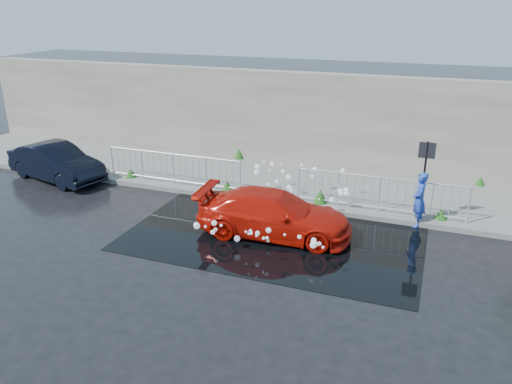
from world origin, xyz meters
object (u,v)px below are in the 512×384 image
(dark_car, at_px, (56,162))
(person, at_px, (419,200))
(sign_post, at_px, (425,168))
(red_car, at_px, (274,214))

(dark_car, height_order, person, person)
(sign_post, relative_size, dark_car, 0.63)
(red_car, bearing_deg, person, -65.33)
(sign_post, xyz_separation_m, person, (-0.04, -0.10, -0.91))
(dark_car, relative_size, person, 2.45)
(sign_post, height_order, dark_car, sign_post)
(red_car, height_order, dark_car, dark_car)
(dark_car, xyz_separation_m, person, (12.55, 0.40, 0.16))
(red_car, height_order, person, person)
(sign_post, bearing_deg, dark_car, -177.73)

